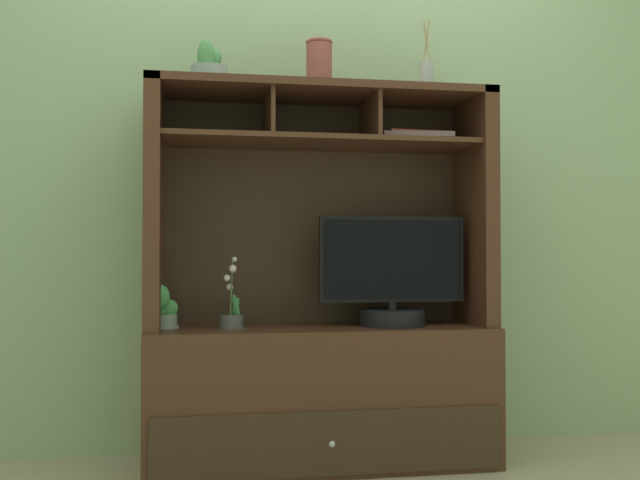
{
  "coord_description": "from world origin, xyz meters",
  "views": [
    {
      "loc": [
        -0.51,
        -2.92,
        0.83
      ],
      "look_at": [
        0.0,
        0.0,
        0.89
      ],
      "focal_mm": 41.52,
      "sensor_mm": 36.0,
      "label": 1
    }
  ],
  "objects_px": {
    "media_console": "(320,349)",
    "tv_monitor": "(392,283)",
    "potted_orchid": "(232,316)",
    "magazine_stack_left": "(415,138)",
    "potted_succulent": "(208,69)",
    "ceramic_vase": "(319,65)",
    "potted_fern": "(163,311)",
    "diffuser_bottle": "(427,76)"
  },
  "relations": [
    {
      "from": "media_console",
      "to": "tv_monitor",
      "type": "bearing_deg",
      "value": -9.07
    },
    {
      "from": "potted_orchid",
      "to": "magazine_stack_left",
      "type": "bearing_deg",
      "value": 3.0
    },
    {
      "from": "potted_orchid",
      "to": "magazine_stack_left",
      "type": "relative_size",
      "value": 0.91
    },
    {
      "from": "potted_succulent",
      "to": "tv_monitor",
      "type": "bearing_deg",
      "value": -3.29
    },
    {
      "from": "magazine_stack_left",
      "to": "ceramic_vase",
      "type": "xyz_separation_m",
      "value": [
        -0.4,
        0.02,
        0.29
      ]
    },
    {
      "from": "potted_orchid",
      "to": "potted_fern",
      "type": "bearing_deg",
      "value": 167.3
    },
    {
      "from": "media_console",
      "to": "potted_fern",
      "type": "relative_size",
      "value": 8.73
    },
    {
      "from": "potted_orchid",
      "to": "potted_fern",
      "type": "height_order",
      "value": "potted_orchid"
    },
    {
      "from": "media_console",
      "to": "magazine_stack_left",
      "type": "height_order",
      "value": "media_console"
    },
    {
      "from": "magazine_stack_left",
      "to": "potted_succulent",
      "type": "height_order",
      "value": "potted_succulent"
    },
    {
      "from": "diffuser_bottle",
      "to": "potted_succulent",
      "type": "height_order",
      "value": "diffuser_bottle"
    },
    {
      "from": "tv_monitor",
      "to": "magazine_stack_left",
      "type": "distance_m",
      "value": 0.61
    },
    {
      "from": "media_console",
      "to": "ceramic_vase",
      "type": "distance_m",
      "value": 1.15
    },
    {
      "from": "magazine_stack_left",
      "to": "diffuser_bottle",
      "type": "distance_m",
      "value": 0.26
    },
    {
      "from": "potted_fern",
      "to": "potted_succulent",
      "type": "height_order",
      "value": "potted_succulent"
    },
    {
      "from": "media_console",
      "to": "potted_succulent",
      "type": "height_order",
      "value": "potted_succulent"
    },
    {
      "from": "potted_succulent",
      "to": "potted_fern",
      "type": "bearing_deg",
      "value": 173.35
    },
    {
      "from": "tv_monitor",
      "to": "diffuser_bottle",
      "type": "height_order",
      "value": "diffuser_bottle"
    },
    {
      "from": "media_console",
      "to": "magazine_stack_left",
      "type": "distance_m",
      "value": 0.95
    },
    {
      "from": "ceramic_vase",
      "to": "potted_succulent",
      "type": "bearing_deg",
      "value": -177.97
    },
    {
      "from": "tv_monitor",
      "to": "potted_fern",
      "type": "bearing_deg",
      "value": 176.08
    },
    {
      "from": "potted_orchid",
      "to": "diffuser_bottle",
      "type": "bearing_deg",
      "value": 1.52
    },
    {
      "from": "media_console",
      "to": "potted_fern",
      "type": "height_order",
      "value": "media_console"
    },
    {
      "from": "tv_monitor",
      "to": "potted_fern",
      "type": "height_order",
      "value": "tv_monitor"
    },
    {
      "from": "diffuser_bottle",
      "to": "potted_fern",
      "type": "bearing_deg",
      "value": 177.96
    },
    {
      "from": "media_console",
      "to": "potted_succulent",
      "type": "xyz_separation_m",
      "value": [
        -0.45,
        -0.0,
        1.11
      ]
    },
    {
      "from": "potted_orchid",
      "to": "potted_succulent",
      "type": "distance_m",
      "value": 0.97
    },
    {
      "from": "ceramic_vase",
      "to": "media_console",
      "type": "bearing_deg",
      "value": -90.0
    },
    {
      "from": "diffuser_bottle",
      "to": "media_console",
      "type": "bearing_deg",
      "value": 177.19
    },
    {
      "from": "potted_fern",
      "to": "diffuser_bottle",
      "type": "bearing_deg",
      "value": -2.04
    },
    {
      "from": "diffuser_bottle",
      "to": "ceramic_vase",
      "type": "xyz_separation_m",
      "value": [
        -0.44,
        0.03,
        0.03
      ]
    },
    {
      "from": "media_console",
      "to": "diffuser_bottle",
      "type": "xyz_separation_m",
      "value": [
        0.44,
        -0.02,
        1.11
      ]
    },
    {
      "from": "tv_monitor",
      "to": "diffuser_bottle",
      "type": "bearing_deg",
      "value": 8.9
    },
    {
      "from": "potted_fern",
      "to": "potted_succulent",
      "type": "distance_m",
      "value": 0.96
    },
    {
      "from": "diffuser_bottle",
      "to": "tv_monitor",
      "type": "bearing_deg",
      "value": -171.1
    },
    {
      "from": "potted_orchid",
      "to": "potted_fern",
      "type": "xyz_separation_m",
      "value": [
        -0.26,
        0.06,
        0.02
      ]
    },
    {
      "from": "potted_orchid",
      "to": "tv_monitor",
      "type": "bearing_deg",
      "value": -0.28
    },
    {
      "from": "tv_monitor",
      "to": "diffuser_bottle",
      "type": "relative_size",
      "value": 1.96
    },
    {
      "from": "media_console",
      "to": "diffuser_bottle",
      "type": "distance_m",
      "value": 1.2
    },
    {
      "from": "ceramic_vase",
      "to": "magazine_stack_left",
      "type": "bearing_deg",
      "value": -2.25
    },
    {
      "from": "diffuser_bottle",
      "to": "potted_succulent",
      "type": "bearing_deg",
      "value": 178.85
    },
    {
      "from": "tv_monitor",
      "to": "potted_orchid",
      "type": "distance_m",
      "value": 0.65
    }
  ]
}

